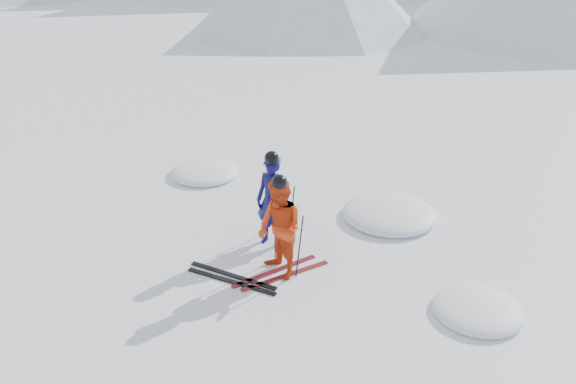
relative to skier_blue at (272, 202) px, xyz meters
The scene contains 12 objects.
ground 2.07m from the skier_blue, 11.95° to the right, with size 160.00×160.00×0.00m, color white.
skier_blue is the anchor object (origin of this frame).
skier_red 1.07m from the skier_blue, 43.74° to the right, with size 0.85×0.66×1.75m, color red.
pole_blue_left 0.44m from the skier_blue, 153.43° to the left, with size 0.02×0.02×1.16m, color black.
pole_blue_right 0.46m from the skier_blue, 45.00° to the left, with size 0.02×0.02×1.16m, color black.
pole_red_left 0.74m from the skier_blue, 46.00° to the right, with size 0.02×0.02×1.16m, color black.
pole_red_right 1.26m from the skier_blue, 28.79° to the right, with size 0.02×0.02×1.16m, color black.
ski_worn_left 1.30m from the skier_blue, 48.57° to the right, with size 0.09×1.70×0.03m, color black.
ski_worn_right 1.44m from the skier_blue, 39.64° to the right, with size 0.09×1.70×0.03m, color black.
ski_loose_a 1.56m from the skier_blue, 81.82° to the right, with size 0.09×1.70×0.03m, color black.
ski_loose_b 1.70m from the skier_blue, 78.79° to the right, with size 0.09×1.70×0.03m, color black.
snow_lumps 1.78m from the skier_blue, 58.03° to the left, with size 9.62×5.60×0.42m.
Camera 1 is at (4.52, -7.23, 5.71)m, focal length 38.00 mm.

